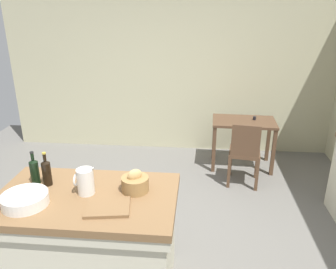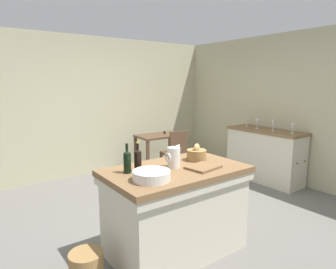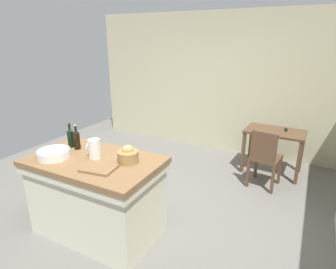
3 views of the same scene
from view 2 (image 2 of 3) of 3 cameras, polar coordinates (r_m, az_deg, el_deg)
The scene contains 17 objects.
ground_plane at distance 3.96m, azimuth 1.28°, elevation -16.22°, with size 6.76×6.76×0.00m, color #66635E.
wall_back at distance 5.85m, azimuth -14.42°, elevation 5.32°, with size 5.32×0.12×2.60m, color #B7B28E.
wall_right at distance 5.55m, azimuth 23.25°, elevation 4.58°, with size 0.12×5.20×2.60m, color #B7B28E.
island_table at distance 3.12m, azimuth 1.48°, elevation -13.86°, with size 1.41×0.87×0.90m.
side_cabinet at distance 5.56m, azimuth 18.22°, elevation -3.80°, with size 0.52×1.39×0.93m.
writing_desk at distance 5.88m, azimuth -1.64°, elevation -1.16°, with size 0.92×0.60×0.78m.
wooden_chair at distance 5.42m, azimuth 1.50°, elevation -3.46°, with size 0.45×0.45×0.89m.
pitcher at distance 2.97m, azimuth 1.10°, elevation -4.42°, with size 0.17×0.13×0.25m.
wash_bowl at distance 2.61m, azimuth -3.22°, elevation -7.94°, with size 0.34×0.34×0.09m, color silver.
bread_basket at distance 3.27m, azimuth 5.55°, elevation -3.81°, with size 0.22×0.22×0.19m.
cutting_board at distance 2.99m, azimuth 6.81°, elevation -6.29°, with size 0.32×0.25×0.02m, color brown.
wine_bottle_dark at distance 2.86m, azimuth -5.88°, elevation -4.84°, with size 0.07×0.07×0.29m.
wine_bottle_amber at distance 2.82m, azimuth -7.92°, elevation -5.13°, with size 0.07×0.07×0.29m.
wine_glass_far_left at distance 5.18m, azimuth 23.00°, elevation 1.44°, with size 0.07×0.07×0.17m.
wine_glass_left at distance 5.34m, azimuth 19.72°, elevation 2.03°, with size 0.07×0.07×0.19m.
wine_glass_middle at distance 5.52m, azimuth 16.90°, elevation 2.36°, with size 0.07×0.07×0.18m.
wine_glass_right at distance 5.77m, azimuth 15.09°, elevation 2.71°, with size 0.07×0.07×0.17m.
Camera 2 is at (-2.16, -2.81, 1.76)m, focal length 31.44 mm.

